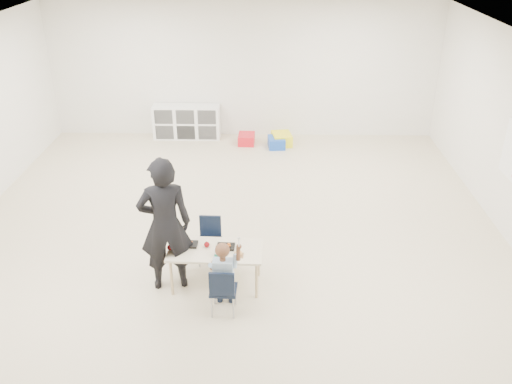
{
  "coord_description": "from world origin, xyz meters",
  "views": [
    {
      "loc": [
        0.5,
        -6.56,
        4.19
      ],
      "look_at": [
        0.36,
        0.03,
        0.85
      ],
      "focal_mm": 38.0,
      "sensor_mm": 36.0,
      "label": 1
    }
  ],
  "objects_px": {
    "chair_near": "(223,289)",
    "table": "(216,267)",
    "child": "(223,276)",
    "adult": "(165,225)",
    "cubby_shelf": "(187,122)"
  },
  "relations": [
    {
      "from": "cubby_shelf",
      "to": "chair_near",
      "type": "bearing_deg",
      "value": -78.07
    },
    {
      "from": "chair_near",
      "to": "adult",
      "type": "relative_size",
      "value": 0.36
    },
    {
      "from": "cubby_shelf",
      "to": "adult",
      "type": "distance_m",
      "value": 5.26
    },
    {
      "from": "child",
      "to": "adult",
      "type": "xyz_separation_m",
      "value": [
        -0.73,
        0.51,
        0.38
      ]
    },
    {
      "from": "chair_near",
      "to": "table",
      "type": "bearing_deg",
      "value": 106.34
    },
    {
      "from": "chair_near",
      "to": "adult",
      "type": "bearing_deg",
      "value": 147.11
    },
    {
      "from": "table",
      "to": "child",
      "type": "bearing_deg",
      "value": -73.66
    },
    {
      "from": "cubby_shelf",
      "to": "adult",
      "type": "bearing_deg",
      "value": -84.76
    },
    {
      "from": "chair_near",
      "to": "cubby_shelf",
      "type": "xyz_separation_m",
      "value": [
        -1.21,
        5.72,
        0.03
      ]
    },
    {
      "from": "chair_near",
      "to": "child",
      "type": "height_order",
      "value": "child"
    },
    {
      "from": "child",
      "to": "adult",
      "type": "relative_size",
      "value": 0.57
    },
    {
      "from": "table",
      "to": "child",
      "type": "relative_size",
      "value": 1.17
    },
    {
      "from": "adult",
      "to": "child",
      "type": "bearing_deg",
      "value": 132.41
    },
    {
      "from": "table",
      "to": "adult",
      "type": "height_order",
      "value": "adult"
    },
    {
      "from": "chair_near",
      "to": "child",
      "type": "bearing_deg",
      "value": 0.0
    }
  ]
}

